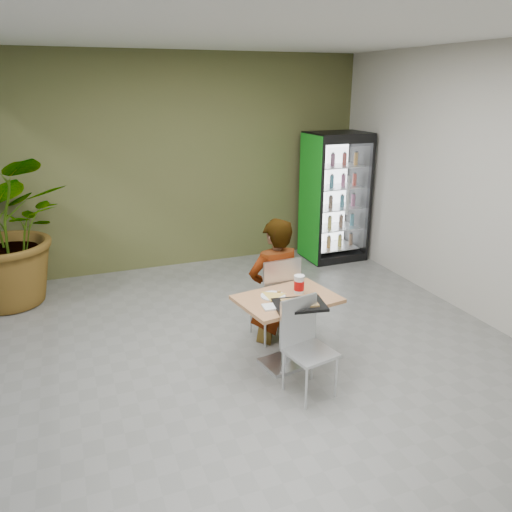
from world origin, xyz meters
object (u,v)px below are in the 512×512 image
(dining_table, at_px, (287,317))
(seated_woman, at_px, (275,293))
(cafeteria_tray, at_px, (300,305))
(potted_plant, at_px, (8,230))
(chair_near, at_px, (304,338))
(beverage_fridge, at_px, (335,197))
(soda_cup, at_px, (299,285))
(chair_far, at_px, (277,293))

(dining_table, xyz_separation_m, seated_woman, (0.10, 0.55, 0.02))
(cafeteria_tray, height_order, potted_plant, potted_plant)
(chair_near, bearing_deg, beverage_fridge, 45.18)
(dining_table, relative_size, soda_cup, 5.63)
(dining_table, relative_size, potted_plant, 0.53)
(soda_cup, xyz_separation_m, beverage_fridge, (1.95, 2.74, 0.18))
(dining_table, distance_m, seated_woman, 0.56)
(chair_near, height_order, beverage_fridge, beverage_fridge)
(cafeteria_tray, relative_size, potted_plant, 0.24)
(dining_table, relative_size, cafeteria_tray, 2.20)
(chair_far, height_order, beverage_fridge, beverage_fridge)
(dining_table, distance_m, soda_cup, 0.35)
(chair_near, xyz_separation_m, cafeteria_tray, (0.05, 0.22, 0.23))
(dining_table, bearing_deg, seated_woman, 79.42)
(potted_plant, bearing_deg, cafeteria_tray, -47.23)
(soda_cup, distance_m, cafeteria_tray, 0.33)
(chair_far, height_order, cafeteria_tray, chair_far)
(chair_near, height_order, seated_woman, seated_woman)
(chair_far, bearing_deg, dining_table, 72.99)
(soda_cup, relative_size, beverage_fridge, 0.09)
(dining_table, distance_m, potted_plant, 3.80)
(dining_table, height_order, cafeteria_tray, cafeteria_tray)
(seated_woman, height_order, potted_plant, potted_plant)
(cafeteria_tray, bearing_deg, chair_far, 83.09)
(cafeteria_tray, distance_m, potted_plant, 3.96)
(seated_woman, bearing_deg, cafeteria_tray, 79.71)
(dining_table, distance_m, chair_far, 0.52)
(dining_table, xyz_separation_m, beverage_fridge, (2.10, 2.80, 0.48))
(dining_table, relative_size, beverage_fridge, 0.52)
(chair_near, bearing_deg, potted_plant, 118.50)
(dining_table, distance_m, cafeteria_tray, 0.32)
(seated_woman, relative_size, beverage_fridge, 0.84)
(dining_table, xyz_separation_m, chair_far, (0.11, 0.50, 0.05))
(beverage_fridge, xyz_separation_m, potted_plant, (-4.76, -0.13, -0.02))
(seated_woman, xyz_separation_m, cafeteria_tray, (-0.08, -0.78, 0.21))
(chair_far, relative_size, potted_plant, 0.50)
(seated_woman, bearing_deg, dining_table, 74.98)
(chair_far, xyz_separation_m, beverage_fridge, (1.99, 2.30, 0.44))
(chair_far, xyz_separation_m, potted_plant, (-2.77, 2.17, 0.42))
(beverage_fridge, height_order, potted_plant, beverage_fridge)
(seated_woman, distance_m, cafeteria_tray, 0.82)
(dining_table, xyz_separation_m, soda_cup, (0.16, 0.06, 0.30))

